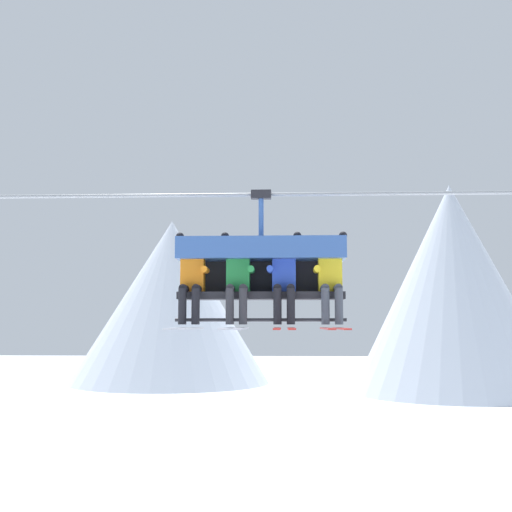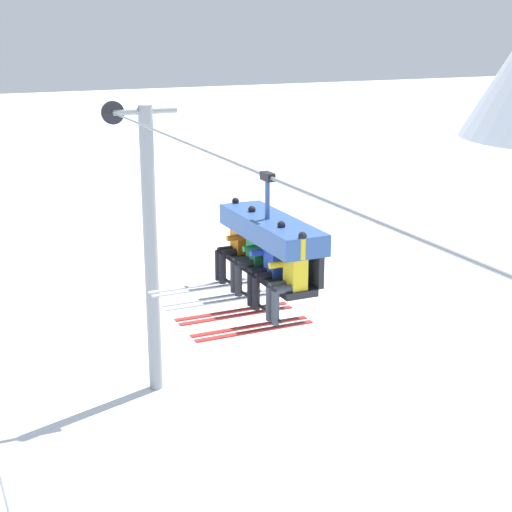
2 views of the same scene
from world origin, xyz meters
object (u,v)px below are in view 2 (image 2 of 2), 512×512
Objects in this scene: lift_tower_near at (150,245)px; chairlift_chair at (272,238)px; skier_blue at (268,264)px; skier_green at (250,252)px; skier_yellow at (287,276)px; skier_orange at (233,242)px.

chairlift_chair is at bearing -4.63° from lift_tower_near.
chairlift_chair is at bearing 145.97° from skier_blue.
chairlift_chair is 0.47m from skier_green.
lift_tower_near is at bearing 174.18° from skier_blue.
skier_green and skier_yellow have the same top height.
skier_yellow is at bearing 0.00° from skier_orange.
skier_yellow is at bearing -12.77° from chairlift_chair.
skier_orange is 1.89m from skier_yellow.
lift_tower_near is 9.09m from chairlift_chair.
chairlift_chair is 1.01m from skier_orange.
chairlift_chair reaches higher than skier_green.
skier_green is at bearing 0.00° from skier_orange.
skier_green is 0.64m from skier_blue.
lift_tower_near is at bearing 175.37° from chairlift_chair.
skier_green is at bearing 180.00° from skier_yellow.
lift_tower_near is 4.50× the size of skier_yellow.
lift_tower_near is 3.31× the size of chairlift_chair.
skier_green is at bearing -145.97° from chairlift_chair.
skier_blue is at bearing -34.03° from chairlift_chair.
skier_blue is at bearing -5.82° from lift_tower_near.
chairlift_chair is 0.47m from skier_blue.
skier_green is at bearing -6.26° from lift_tower_near.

